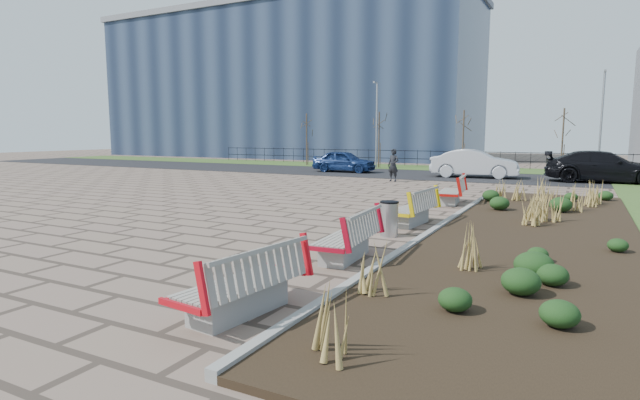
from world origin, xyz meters
The scene contains 22 objects.
ground centered at (0.00, 0.00, 0.00)m, with size 120.00×120.00×0.00m, color brown.
planting_bed centered at (6.25, 5.00, 0.05)m, with size 4.50×18.00×0.10m, color black.
planting_curb centered at (3.92, 5.00, 0.07)m, with size 0.16×18.00×0.15m, color gray.
grass_verge_far centered at (0.00, 28.00, 0.02)m, with size 80.00×5.00×0.04m, color #33511E.
road centered at (0.00, 22.00, 0.01)m, with size 80.00×7.00×0.02m, color black.
bench_a centered at (3.00, -2.28, 0.50)m, with size 0.90×2.10×1.00m, color red, non-canonical shape.
bench_b centered at (3.00, 1.21, 0.50)m, with size 0.90×2.10×1.00m, color #AA0B20, non-canonical shape.
bench_c centered at (3.00, 5.54, 0.50)m, with size 0.90×2.10×1.00m, color yellow, non-canonical shape.
bench_d centered at (3.00, 10.22, 0.50)m, with size 0.90×2.10×1.00m, color #AD100B, non-canonical shape.
litter_bin centered at (3.01, 3.77, 0.43)m, with size 0.44×0.44×0.85m, color #B2B2B7.
pedestrian centered at (-1.62, 17.22, 0.86)m, with size 0.63×0.41×1.72m, color black.
car_blue centered at (-6.54, 21.71, 0.71)m, with size 1.64×4.08×1.39m, color navy.
car_silver centered at (1.72, 21.51, 0.81)m, with size 1.68×4.82×1.59m, color silver.
car_black centered at (8.12, 21.50, 0.82)m, with size 2.25×5.54×1.61m, color black.
tree_a centered at (-12.00, 26.50, 2.04)m, with size 1.40×1.40×4.00m, color #4C3D2D, non-canonical shape.
tree_b centered at (-6.00, 26.50, 2.04)m, with size 1.40×1.40×4.00m, color #4C3D2D, non-canonical shape.
tree_c centered at (0.00, 26.50, 2.04)m, with size 1.40×1.40×4.00m, color #4C3D2D, non-canonical shape.
tree_d centered at (6.00, 26.50, 2.04)m, with size 1.40×1.40×4.00m, color #4C3D2D, non-canonical shape.
lamp_west centered at (-6.00, 26.00, 3.04)m, with size 0.24×0.60×6.00m, color gray, non-canonical shape.
lamp_east centered at (8.00, 26.00, 3.04)m, with size 0.24×0.60×6.00m, color gray, non-canonical shape.
railing_fence centered at (0.00, 29.50, 0.64)m, with size 44.00×0.10×1.20m, color black, non-canonical shape.
building_glass centered at (-22.00, 40.00, 7.50)m, with size 40.00×14.00×15.00m, color #192338.
Camera 1 is at (7.11, -7.70, 2.52)m, focal length 28.00 mm.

